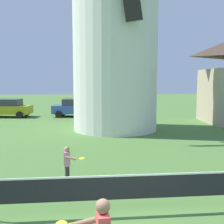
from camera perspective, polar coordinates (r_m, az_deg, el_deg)
windmill at (r=18.47m, az=0.67°, el=19.49°), size 8.51×6.07×14.69m
tennis_net at (r=6.75m, az=1.73°, el=-15.12°), size 5.74×0.06×1.10m
player_far at (r=8.98m, az=-8.97°, el=-9.98°), size 0.67×0.57×1.12m
parked_car_mustard at (r=25.84m, az=-20.47°, el=0.81°), size 4.13×2.29×1.56m
parked_car_blue at (r=24.67m, az=-7.22°, el=0.92°), size 4.29×2.35×1.56m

